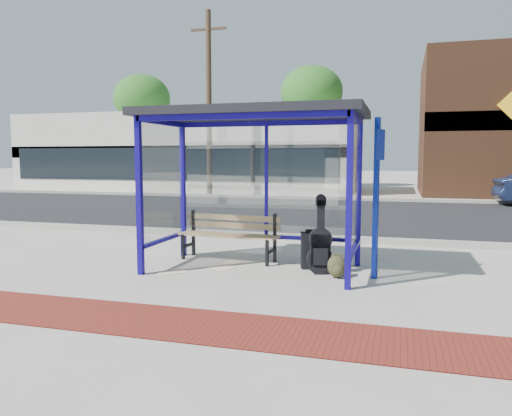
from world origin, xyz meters
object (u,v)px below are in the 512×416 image
(backpack, at_px, (337,267))
(bench, at_px, (230,233))
(suitcase, at_px, (312,250))
(guitar_bag, at_px, (320,247))

(backpack, bearing_deg, bench, 140.92)
(suitcase, distance_m, backpack, 0.68)
(suitcase, bearing_deg, guitar_bag, -77.90)
(backpack, bearing_deg, guitar_bag, 132.32)
(bench, bearing_deg, backpack, -16.82)
(suitcase, relative_size, backpack, 1.84)
(bench, bearing_deg, guitar_bag, -15.27)
(guitar_bag, relative_size, backpack, 3.33)
(bench, height_order, guitar_bag, guitar_bag)
(bench, xyz_separation_m, guitar_bag, (1.62, -0.60, -0.05))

